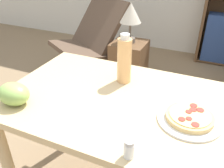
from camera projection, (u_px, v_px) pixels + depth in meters
The scene contains 8 objects.
dining_table at pixel (139, 121), 1.14m from camera, with size 1.33×0.74×0.76m.
pizza_on_plate at pixel (189, 118), 0.98m from camera, with size 0.26×0.26×0.04m.
grape_bunch at pixel (14, 94), 1.07m from camera, with size 0.15×0.12×0.10m.
drink_bottle at pixel (124, 60), 1.21m from camera, with size 0.07×0.07×0.26m.
salt_shaker at pixel (129, 149), 0.80m from camera, with size 0.04×0.04×0.07m.
lounge_chair_near at pixel (88, 53), 2.80m from camera, with size 0.92×0.99×0.88m.
side_table at pixel (129, 66), 2.54m from camera, with size 0.34×0.34×0.53m.
table_lamp at pixel (131, 15), 2.27m from camera, with size 0.21×0.21×0.39m.
Camera 1 is at (0.31, -0.86, 1.39)m, focal length 38.00 mm.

